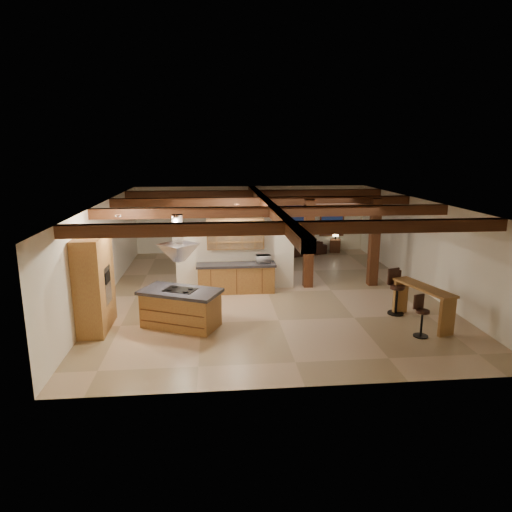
{
  "coord_description": "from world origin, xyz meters",
  "views": [
    {
      "loc": [
        -1.69,
        -13.83,
        4.45
      ],
      "look_at": [
        -0.33,
        0.5,
        1.08
      ],
      "focal_mm": 32.0,
      "sensor_mm": 36.0,
      "label": 1
    }
  ],
  "objects": [
    {
      "name": "recessed_cans",
      "position": [
        -2.53,
        -1.93,
        2.87
      ],
      "size": [
        3.16,
        2.46,
        0.03
      ],
      "color": "silver",
      "rests_on": "room_walls"
    },
    {
      "name": "bar_stool_b",
      "position": [
        3.3,
        -2.22,
        0.6
      ],
      "size": [
        0.42,
        0.42,
        1.19
      ],
      "color": "black",
      "rests_on": "ground"
    },
    {
      "name": "partition_wall",
      "position": [
        -1.0,
        0.5,
        1.1
      ],
      "size": [
        3.8,
        0.18,
        2.2
      ],
      "primitive_type": "cube",
      "color": "white",
      "rests_on": "ground"
    },
    {
      "name": "dining_table",
      "position": [
        -0.6,
        2.65,
        0.32
      ],
      "size": [
        2.02,
        1.4,
        0.65
      ],
      "primitive_type": "imported",
      "rotation": [
        0.0,
        0.0,
        -0.22
      ],
      "color": "#38150E",
      "rests_on": "ground"
    },
    {
      "name": "framed_art",
      "position": [
        -1.5,
        5.94,
        1.7
      ],
      "size": [
        0.65,
        0.05,
        0.85
      ],
      "color": "#3B1A0E",
      "rests_on": "room_walls"
    },
    {
      "name": "side_table",
      "position": [
        3.69,
        5.56,
        0.28
      ],
      "size": [
        0.57,
        0.57,
        0.56
      ],
      "primitive_type": "cube",
      "rotation": [
        0.0,
        0.0,
        -0.32
      ],
      "color": "#3B1A0E",
      "rests_on": "ground"
    },
    {
      "name": "kitchen_island",
      "position": [
        -2.56,
        -2.65,
        0.5
      ],
      "size": [
        2.26,
        1.8,
        0.99
      ],
      "color": "olive",
      "rests_on": "ground"
    },
    {
      "name": "sofa",
      "position": [
        2.18,
        5.2,
        0.29
      ],
      "size": [
        2.12,
        1.41,
        0.58
      ],
      "primitive_type": "imported",
      "rotation": [
        0.0,
        0.0,
        3.5
      ],
      "color": "black",
      "rests_on": "ground"
    },
    {
      "name": "bar_counter",
      "position": [
        3.68,
        -3.05,
        0.68
      ],
      "size": [
        0.99,
        1.99,
        1.01
      ],
      "color": "olive",
      "rests_on": "ground"
    },
    {
      "name": "ceiling_beams",
      "position": [
        0.0,
        0.0,
        2.76
      ],
      "size": [
        10.0,
        12.0,
        0.28
      ],
      "color": "#3B1A0E",
      "rests_on": "room_walls"
    },
    {
      "name": "range_hood",
      "position": [
        -2.56,
        -2.65,
        1.78
      ],
      "size": [
        1.1,
        1.1,
        1.4
      ],
      "color": "silver",
      "rests_on": "room_walls"
    },
    {
      "name": "table_lamp",
      "position": [
        3.69,
        5.56,
        0.79
      ],
      "size": [
        0.27,
        0.27,
        0.32
      ],
      "color": "black",
      "rests_on": "side_table"
    },
    {
      "name": "bar_stool_a",
      "position": [
        3.28,
        -3.84,
        0.52
      ],
      "size": [
        0.38,
        0.39,
        1.03
      ],
      "color": "black",
      "rests_on": "ground"
    },
    {
      "name": "pantry_cabinet",
      "position": [
        -4.67,
        -2.6,
        1.2
      ],
      "size": [
        0.67,
        1.6,
        2.4
      ],
      "color": "olive",
      "rests_on": "ground"
    },
    {
      "name": "upper_display_cabinet",
      "position": [
        -1.0,
        0.31,
        1.85
      ],
      "size": [
        1.8,
        0.36,
        0.95
      ],
      "color": "olive",
      "rests_on": "partition_wall"
    },
    {
      "name": "back_counter",
      "position": [
        -1.0,
        0.11,
        0.48
      ],
      "size": [
        2.5,
        0.66,
        0.94
      ],
      "color": "olive",
      "rests_on": "ground"
    },
    {
      "name": "ground",
      "position": [
        0.0,
        0.0,
        0.0
      ],
      "size": [
        12.0,
        12.0,
        0.0
      ],
      "primitive_type": "plane",
      "color": "tan",
      "rests_on": "ground"
    },
    {
      "name": "microwave",
      "position": [
        -0.13,
        0.11,
        1.07
      ],
      "size": [
        0.47,
        0.33,
        0.25
      ],
      "primitive_type": "imported",
      "rotation": [
        0.0,
        0.0,
        3.2
      ],
      "color": "silver",
      "rests_on": "back_counter"
    },
    {
      "name": "room_walls",
      "position": [
        0.0,
        0.0,
        1.78
      ],
      "size": [
        12.0,
        12.0,
        12.0
      ],
      "color": "white",
      "rests_on": "ground"
    },
    {
      "name": "dining_chairs",
      "position": [
        -0.6,
        2.65,
        0.64
      ],
      "size": [
        2.42,
        2.42,
        1.26
      ],
      "color": "#3B1A0E",
      "rests_on": "ground"
    },
    {
      "name": "back_windows",
      "position": [
        2.8,
        5.93,
        1.5
      ],
      "size": [
        2.7,
        0.07,
        1.7
      ],
      "color": "#3B1A0E",
      "rests_on": "room_walls"
    },
    {
      "name": "bar_stool_c",
      "position": [
        3.27,
        -2.27,
        0.64
      ],
      "size": [
        0.47,
        0.48,
        1.26
      ],
      "color": "black",
      "rests_on": "ground"
    },
    {
      "name": "timber_posts",
      "position": [
        2.5,
        0.5,
        1.76
      ],
      "size": [
        2.5,
        0.3,
        2.9
      ],
      "color": "#3B1A0E",
      "rests_on": "ground"
    }
  ]
}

